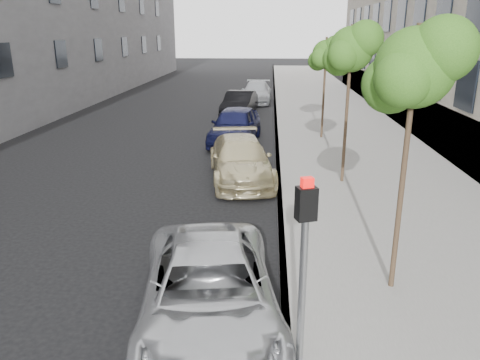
# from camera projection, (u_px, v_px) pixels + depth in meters

# --- Properties ---
(ground) EXTENTS (160.00, 160.00, 0.00)m
(ground) POSITION_uv_depth(u_px,v_px,m) (215.00, 334.00, 7.69)
(ground) COLOR black
(ground) RESTS_ON ground
(sidewalk) EXTENTS (6.40, 72.00, 0.14)m
(sidewalk) POSITION_uv_depth(u_px,v_px,m) (323.00, 107.00, 30.22)
(sidewalk) COLOR gray
(sidewalk) RESTS_ON ground
(curb) EXTENTS (0.15, 72.00, 0.14)m
(curb) POSITION_uv_depth(u_px,v_px,m) (275.00, 106.00, 30.41)
(curb) COLOR #9E9B93
(curb) RESTS_ON ground
(tree_near) EXTENTS (1.68, 1.48, 4.87)m
(tree_near) POSITION_uv_depth(u_px,v_px,m) (417.00, 68.00, 7.65)
(tree_near) COLOR #38281C
(tree_near) RESTS_ON sidewalk
(tree_mid) EXTENTS (1.68, 1.48, 4.93)m
(tree_mid) POSITION_uv_depth(u_px,v_px,m) (352.00, 49.00, 13.81)
(tree_mid) COLOR #38281C
(tree_mid) RESTS_ON sidewalk
(tree_far) EXTENTS (1.56, 1.36, 4.44)m
(tree_far) POSITION_uv_depth(u_px,v_px,m) (326.00, 54.00, 20.12)
(tree_far) COLOR #38281C
(tree_far) RESTS_ON sidewalk
(signal_pole) EXTENTS (0.29, 0.25, 2.95)m
(signal_pole) POSITION_uv_depth(u_px,v_px,m) (304.00, 260.00, 5.89)
(signal_pole) COLOR #939699
(signal_pole) RESTS_ON sidewalk
(minivan) EXTENTS (2.91, 5.09, 1.34)m
(minivan) POSITION_uv_depth(u_px,v_px,m) (209.00, 292.00, 7.67)
(minivan) COLOR silver
(minivan) RESTS_ON ground
(suv) EXTENTS (2.66, 4.98, 1.38)m
(suv) POSITION_uv_depth(u_px,v_px,m) (241.00, 159.00, 15.48)
(suv) COLOR beige
(suv) RESTS_ON ground
(sedan_blue) EXTENTS (2.36, 4.83, 1.58)m
(sedan_blue) POSITION_uv_depth(u_px,v_px,m) (235.00, 125.00, 20.51)
(sedan_blue) COLOR #111338
(sedan_blue) RESTS_ON ground
(sedan_black) EXTENTS (2.01, 4.53, 1.44)m
(sedan_black) POSITION_uv_depth(u_px,v_px,m) (240.00, 104.00, 26.87)
(sedan_black) COLOR black
(sedan_black) RESTS_ON ground
(sedan_rear) EXTENTS (2.11, 4.88, 1.40)m
(sedan_rear) POSITION_uv_depth(u_px,v_px,m) (257.00, 92.00, 32.12)
(sedan_rear) COLOR #A7AAAF
(sedan_rear) RESTS_ON ground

